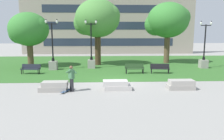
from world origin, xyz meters
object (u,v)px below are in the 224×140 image
concrete_block_right (181,85)px  skateboard (65,91)px  park_bench_far_left (160,68)px  lamp_post_left (53,60)px  concrete_block_center (54,86)px  park_bench_near_left (31,68)px  concrete_block_left (117,85)px  person_skateboarder (71,77)px  lamp_post_center (204,59)px  park_bench_near_right (134,68)px  lamp_post_right (91,58)px

concrete_block_right → skateboard: concrete_block_right is taller
park_bench_far_left → lamp_post_left: size_ratio=0.36×
concrete_block_center → park_bench_near_left: size_ratio=1.00×
concrete_block_left → person_skateboarder: 3.07m
skateboard → lamp_post_center: size_ratio=0.20×
concrete_block_right → skateboard: (-7.76, -0.50, -0.22)m
park_bench_near_right → lamp_post_right: 5.47m
skateboard → lamp_post_left: (-2.74, 9.08, 0.99)m
person_skateboarder → lamp_post_left: bearing=109.4°
skateboard → park_bench_near_right: park_bench_near_right is taller
park_bench_near_right → concrete_block_left: bearing=-109.2°
concrete_block_right → park_bench_near_left: size_ratio=0.97×
concrete_block_center → lamp_post_right: bearing=78.1°
person_skateboarder → skateboard: (-0.37, -0.25, -0.89)m
concrete_block_center → concrete_block_left: same height
park_bench_near_left → park_bench_far_left: 12.22m
concrete_block_left → skateboard: concrete_block_left is taller
skateboard → park_bench_near_right: bearing=50.3°
skateboard → lamp_post_right: lamp_post_right is taller
concrete_block_center → park_bench_near_left: 7.30m
park_bench_far_left → skateboard: bearing=-140.6°
concrete_block_left → park_bench_near_left: 9.90m
lamp_post_left → lamp_post_right: lamp_post_right is taller
concrete_block_right → lamp_post_center: (5.74, 8.95, 0.75)m
concrete_block_right → park_bench_near_right: size_ratio=0.99×
skateboard → lamp_post_center: 16.51m
concrete_block_center → concrete_block_right: (8.57, 0.12, 0.00)m
concrete_block_right → lamp_post_center: bearing=57.3°
park_bench_far_left → lamp_post_left: (-10.62, 2.60, 0.53)m
person_skateboarder → park_bench_far_left: (7.51, 6.23, -0.44)m
concrete_block_left → park_bench_far_left: size_ratio=1.03×
lamp_post_left → concrete_block_left: bearing=-54.5°
concrete_block_center → park_bench_near_left: park_bench_near_left is taller
skateboard → park_bench_near_left: park_bench_near_left is taller
concrete_block_right → park_bench_far_left: park_bench_far_left is taller
concrete_block_center → park_bench_near_right: (6.26, 6.18, 0.23)m
park_bench_near_left → lamp_post_left: 2.86m
concrete_block_center → lamp_post_right: lamp_post_right is taller
park_bench_near_left → park_bench_far_left: size_ratio=1.00×
concrete_block_left → park_bench_near_right: park_bench_near_right is taller
concrete_block_center → skateboard: size_ratio=1.84×
lamp_post_center → concrete_block_center: bearing=-147.6°
skateboard → lamp_post_left: size_ratio=0.19×
concrete_block_left → lamp_post_left: size_ratio=0.37×
park_bench_near_right → lamp_post_right: size_ratio=0.35×
concrete_block_right → lamp_post_left: size_ratio=0.35×
skateboard → park_bench_near_left: 8.05m
concrete_block_right → skateboard: size_ratio=1.79×
park_bench_near_left → lamp_post_left: lamp_post_left is taller
concrete_block_left → park_bench_far_left: (4.52, 5.94, 0.23)m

